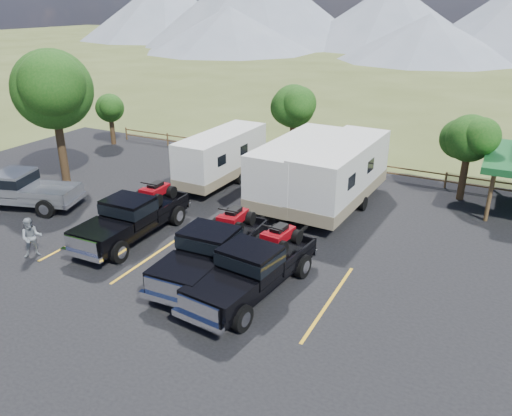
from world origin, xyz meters
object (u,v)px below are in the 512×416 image
at_px(person_b, 32,238).
at_px(rig_right, 254,267).
at_px(pickup_silver, 18,189).
at_px(rig_center, 213,248).
at_px(tree_big_nw, 52,89).
at_px(trailer_center, 298,170).
at_px(trailer_right, 341,175).
at_px(trailer_left, 222,157).
at_px(rig_left, 133,215).

bearing_deg(person_b, rig_right, -35.45).
xyz_separation_m(rig_right, pickup_silver, (-14.86, 1.68, -0.03)).
xyz_separation_m(rig_center, rig_right, (2.15, -0.57, -0.02)).
bearing_deg(rig_center, tree_big_nw, 157.62).
distance_m(trailer_center, pickup_silver, 14.84).
xyz_separation_m(rig_center, pickup_silver, (-12.72, 1.11, -0.05)).
bearing_deg(person_b, trailer_right, 2.26).
relative_size(trailer_center, person_b, 5.51).
height_order(tree_big_nw, trailer_center, tree_big_nw).
relative_size(rig_right, trailer_center, 0.69).
distance_m(trailer_right, person_b, 14.99).
xyz_separation_m(rig_right, trailer_right, (0.20, 9.36, 0.78)).
height_order(trailer_center, trailer_right, trailer_right).
bearing_deg(person_b, pickup_silver, 99.30).
height_order(rig_center, trailer_right, trailer_right).
height_order(rig_center, trailer_center, trailer_center).
distance_m(rig_right, trailer_center, 9.60).
relative_size(trailer_left, pickup_silver, 1.27).
bearing_deg(rig_left, trailer_left, 90.32).
height_order(tree_big_nw, trailer_left, tree_big_nw).
distance_m(rig_left, pickup_silver, 7.72).
xyz_separation_m(trailer_left, person_b, (-2.38, -11.81, -0.70)).
relative_size(rig_center, pickup_silver, 0.98).
bearing_deg(tree_big_nw, rig_right, -19.72).
bearing_deg(trailer_right, rig_right, -88.39).
bearing_deg(trailer_center, trailer_left, 174.83).
xyz_separation_m(rig_left, pickup_silver, (-7.72, 0.01, -0.04)).
bearing_deg(rig_left, rig_center, -13.48).
xyz_separation_m(rig_right, trailer_center, (-2.16, 9.33, 0.73)).
relative_size(rig_left, trailer_right, 0.66).
height_order(trailer_left, trailer_center, trailer_center).
relative_size(tree_big_nw, person_b, 4.41).
height_order(trailer_center, person_b, trailer_center).
height_order(rig_right, person_b, rig_right).
height_order(rig_right, pickup_silver, rig_right).
xyz_separation_m(rig_center, trailer_center, (-0.02, 8.76, 0.71)).
bearing_deg(tree_big_nw, rig_left, -24.77).
xyz_separation_m(pickup_silver, person_b, (5.14, -3.53, -0.14)).
height_order(rig_left, rig_right, rig_left).
relative_size(rig_right, pickup_silver, 0.98).
xyz_separation_m(rig_left, rig_center, (4.99, -1.10, 0.01)).
relative_size(trailer_left, trailer_center, 0.89).
bearing_deg(person_b, tree_big_nw, 82.64).
distance_m(rig_center, person_b, 7.95).
height_order(tree_big_nw, person_b, tree_big_nw).
bearing_deg(trailer_left, trailer_center, -5.48).
bearing_deg(trailer_center, trailer_right, 2.47).
bearing_deg(trailer_left, pickup_silver, -130.73).
bearing_deg(person_b, trailer_left, 32.40).
distance_m(tree_big_nw, rig_right, 17.34).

